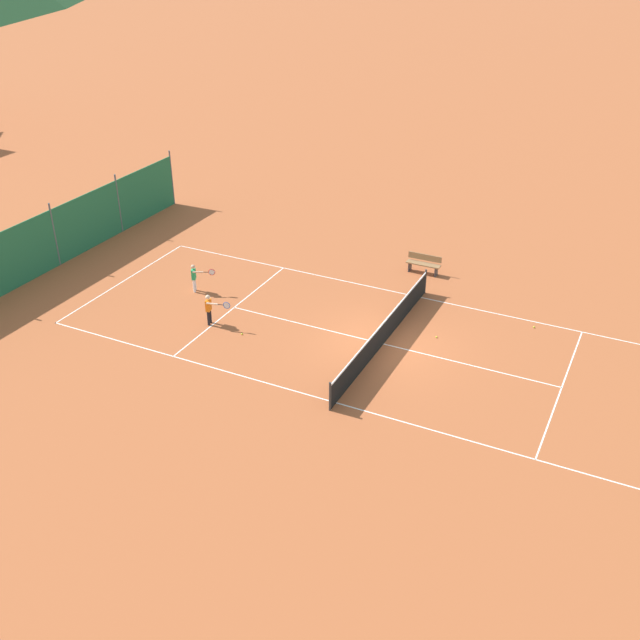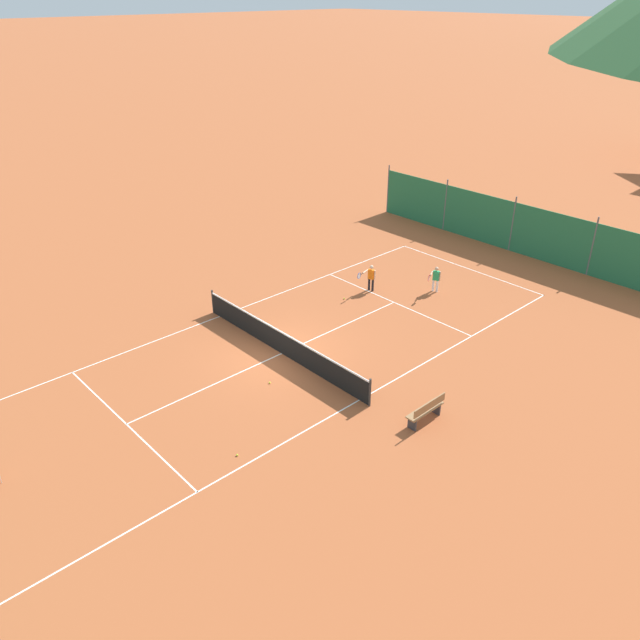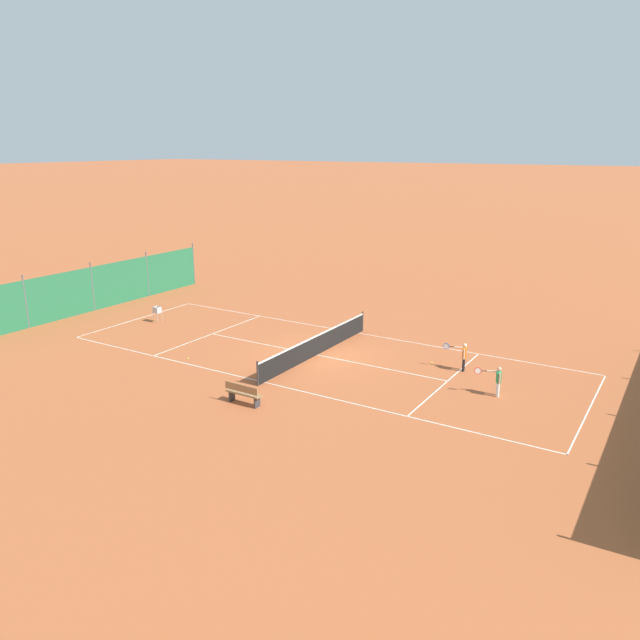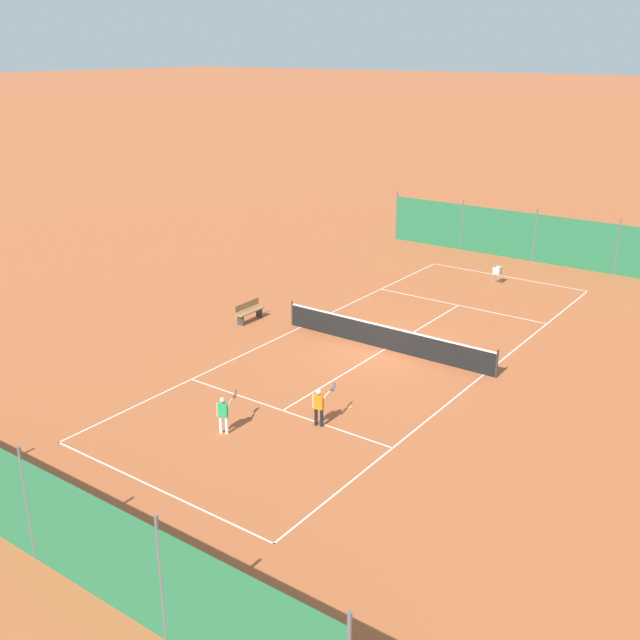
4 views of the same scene
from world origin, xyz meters
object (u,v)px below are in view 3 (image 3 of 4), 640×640
Objects in this scene: tennis_ball_alley_right at (188,359)px; tennis_ball_mid_court at (431,363)px; tennis_net at (317,345)px; ball_hopper at (157,311)px; player_far_baseline at (497,379)px; player_near_service at (463,355)px; tennis_ball_alley_left at (273,356)px; courtside_bench at (243,393)px.

tennis_ball_alley_right is 11.07m from tennis_ball_mid_court.
ball_hopper is at bearing -90.54° from tennis_net.
tennis_net is at bearing 89.46° from ball_hopper.
player_far_baseline is 4.26m from tennis_ball_mid_court.
tennis_ball_mid_court is (-0.17, -1.49, -0.69)m from player_near_service.
tennis_ball_alley_left is at bearing -85.71° from player_far_baseline.
tennis_ball_mid_court is 0.07× the size of ball_hopper.
player_far_baseline reaches higher than tennis_ball_alley_right.
player_far_baseline is at bearing 103.16° from tennis_ball_alley_right.
ball_hopper is (-3.72, -5.70, 0.63)m from tennis_ball_alley_right.
tennis_ball_alley_left and tennis_ball_mid_court have the same top height.
player_far_baseline reaches higher than tennis_ball_alley_left.
tennis_ball_alley_left is at bearing -65.67° from tennis_ball_mid_court.
ball_hopper reaches higher than tennis_ball_mid_court.
courtside_bench is at bearing -28.19° from tennis_ball_mid_court.
tennis_ball_alley_right is at bearing -65.26° from player_near_service.
ball_hopper is at bearing -98.91° from tennis_ball_alley_left.
tennis_ball_mid_court is (-2.23, -3.57, -0.67)m from player_far_baseline.
tennis_net reaches higher than ball_hopper.
tennis_ball_mid_court is 0.04× the size of courtside_bench.
tennis_ball_alley_left is 1.00× the size of tennis_ball_mid_court.
player_far_baseline is 13.65m from tennis_ball_alley_right.
player_near_service reaches higher than ball_hopper.
courtside_bench is at bearing 24.37° from tennis_ball_alley_left.
ball_hopper is (-0.61, -18.97, -0.04)m from player_far_baseline.
ball_hopper is (1.61, -15.40, 0.63)m from tennis_ball_mid_court.
tennis_net reaches higher than tennis_ball_mid_court.
tennis_ball_alley_right is 0.04× the size of courtside_bench.
courtside_bench is (5.06, 2.29, 0.42)m from tennis_ball_alley_left.
tennis_ball_alley_left is at bearing -70.81° from player_near_service.
player_near_service is at bearing 143.64° from courtside_bench.
courtside_bench is (7.88, -5.80, -0.27)m from player_near_service.
tennis_ball_mid_court is at bearing 118.77° from tennis_ball_alley_right.
ball_hopper reaches higher than tennis_ball_alley_right.
ball_hopper is at bearing -123.14° from tennis_ball_alley_right.
tennis_ball_alley_right is at bearing -52.41° from tennis_net.
player_near_service is 8.60m from tennis_ball_alley_left.
tennis_net is 5.31m from tennis_ball_mid_court.
tennis_net reaches higher than courtside_bench.
player_far_baseline is 10.23m from tennis_ball_alley_left.
player_far_baseline is 1.35× the size of ball_hopper.
player_far_baseline is at bearing 94.29° from tennis_ball_alley_left.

